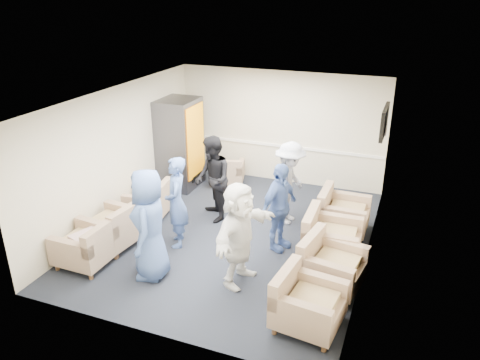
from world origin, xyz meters
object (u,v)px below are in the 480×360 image
at_px(armchair_left_near, 88,247).
at_px(person_back_left, 213,179).
at_px(armchair_right_midfar, 328,240).
at_px(armchair_left_far, 151,202).
at_px(person_back_right, 289,183).
at_px(person_mid_right, 279,207).
at_px(person_front_left, 149,225).
at_px(person_front_right, 239,234).
at_px(armchair_right_midnear, 329,267).
at_px(armchair_right_near, 305,304).
at_px(vending_machine, 180,144).
at_px(armchair_left_mid, 115,228).
at_px(armchair_right_far, 340,214).
at_px(armchair_corner, 227,173).
at_px(person_mid_left, 176,202).

bearing_deg(armchair_left_near, person_back_left, 152.34).
distance_m(armchair_right_midfar, person_back_left, 2.65).
bearing_deg(armchair_left_far, person_back_right, 97.65).
relative_size(person_back_left, person_mid_right, 1.07).
xyz_separation_m(person_front_left, person_front_right, (1.42, 0.35, -0.07)).
distance_m(armchair_right_midnear, person_front_left, 2.94).
height_order(armchair_left_near, person_back_right, person_back_right).
xyz_separation_m(armchair_right_near, person_back_right, (-1.07, 2.99, 0.50)).
bearing_deg(armchair_right_midfar, armchair_right_near, 179.58).
bearing_deg(vending_machine, armchair_right_midnear, -34.56).
distance_m(armchair_left_mid, person_back_left, 2.13).
height_order(armchair_right_far, person_mid_right, person_mid_right).
height_order(armchair_left_far, person_back_right, person_back_right).
distance_m(armchair_right_near, person_back_left, 3.66).
height_order(armchair_left_mid, armchair_corner, armchair_left_mid).
bearing_deg(person_back_right, person_mid_right, -168.17).
xyz_separation_m(armchair_left_mid, person_front_right, (2.55, -0.23, 0.51)).
height_order(armchair_right_midnear, vending_machine, vending_machine).
bearing_deg(armchair_right_midfar, armchair_left_near, 112.20).
bearing_deg(armchair_left_far, armchair_right_midfar, 76.70).
bearing_deg(armchair_left_far, armchair_left_near, -9.33).
bearing_deg(armchair_right_near, person_front_left, 89.49).
bearing_deg(person_mid_right, armchair_left_far, 104.16).
relative_size(armchair_left_mid, armchair_right_near, 1.01).
height_order(person_front_left, person_back_left, person_front_left).
distance_m(armchair_right_near, armchair_right_midfar, 1.88).
height_order(person_front_left, person_back_right, person_front_left).
bearing_deg(person_mid_right, armchair_left_near, 140.58).
xyz_separation_m(armchair_left_far, person_front_left, (1.15, -1.86, 0.61)).
bearing_deg(armchair_left_mid, armchair_left_near, 2.82).
distance_m(vending_machine, person_mid_right, 3.63).
xyz_separation_m(armchair_right_near, person_front_right, (-1.25, 0.69, 0.51)).
height_order(person_back_left, person_front_right, person_back_left).
bearing_deg(person_front_left, vending_machine, -177.89).
relative_size(vending_machine, person_mid_left, 1.23).
bearing_deg(armchair_left_near, armchair_right_midfar, 114.81).
xyz_separation_m(armchair_left_near, armchair_right_midnear, (3.97, 0.85, 0.02)).
relative_size(armchair_right_far, person_mid_left, 0.54).
relative_size(person_front_left, person_mid_left, 1.10).
height_order(armchair_right_midfar, person_front_right, person_front_right).
height_order(armchair_right_midfar, person_mid_right, person_mid_right).
xyz_separation_m(armchair_left_mid, armchair_right_near, (3.80, -0.91, -0.01)).
distance_m(armchair_left_far, person_front_left, 2.27).
height_order(armchair_corner, person_front_left, person_front_left).
distance_m(person_back_right, person_mid_right, 1.08).
height_order(armchair_right_far, person_front_right, person_front_right).
bearing_deg(armchair_left_near, person_back_right, 136.20).
height_order(armchair_right_near, armchair_right_midnear, armchair_right_midnear).
bearing_deg(person_mid_left, person_back_right, 108.05).
height_order(armchair_right_near, vending_machine, vending_machine).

